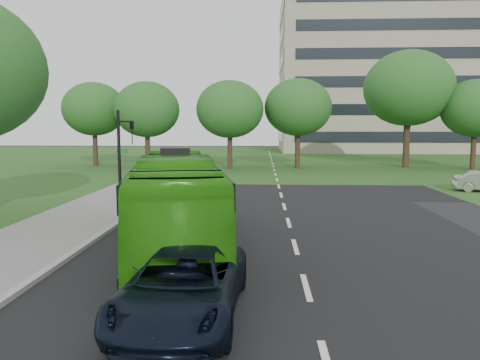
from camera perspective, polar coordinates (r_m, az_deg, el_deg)
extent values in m
plane|color=black|center=(18.04, 6.30, -6.53)|extent=(160.00, 160.00, 0.00)
cube|color=black|center=(37.78, 4.43, 0.37)|extent=(14.00, 120.00, 0.01)
cube|color=black|center=(31.82, 4.75, -0.79)|extent=(80.00, 12.00, 0.01)
cube|color=silver|center=(32.81, 4.69, -0.56)|extent=(0.15, 90.00, 0.01)
cube|color=gray|center=(14.45, -22.14, -10.00)|extent=(0.25, 60.00, 0.15)
cube|color=#204F1A|center=(62.68, 3.76, 2.84)|extent=(120.00, 60.00, 0.01)
cube|color=gray|center=(83.26, 19.28, 12.01)|extent=(40.00, 20.00, 25.00)
cube|color=black|center=(73.72, 21.54, 12.68)|extent=(36.80, 0.10, 23.00)
cube|color=black|center=(80.04, 5.04, 12.59)|extent=(0.10, 18.40, 23.00)
cylinder|color=black|center=(46.35, -11.18, 3.36)|extent=(0.48, 0.48, 3.17)
ellipsoid|color=#26541C|center=(46.31, -11.30, 8.43)|extent=(6.29, 6.29, 5.34)
cylinder|color=black|center=(44.79, -1.24, 3.34)|extent=(0.47, 0.47, 3.11)
ellipsoid|color=#26541C|center=(44.75, -1.25, 8.61)|extent=(6.40, 6.40, 5.44)
cylinder|color=black|center=(46.34, 7.02, 3.52)|extent=(0.50, 0.50, 3.30)
ellipsoid|color=#26541C|center=(46.31, 7.10, 8.80)|extent=(6.55, 6.55, 5.57)
cylinder|color=black|center=(49.28, 19.61, 3.96)|extent=(0.65, 0.65, 4.31)
ellipsoid|color=#26541C|center=(49.38, 19.86, 10.49)|extent=(8.67, 8.67, 7.37)
cylinder|color=black|center=(49.49, 26.54, 3.02)|extent=(0.48, 0.48, 3.22)
ellipsoid|color=#26541C|center=(49.45, 26.78, 7.82)|extent=(6.34, 6.34, 5.39)
cylinder|color=black|center=(50.57, -17.21, 3.51)|extent=(0.49, 0.49, 3.27)
ellipsoid|color=#26541C|center=(50.54, -17.38, 8.26)|extent=(6.40, 6.40, 5.44)
imported|color=#2B8D11|center=(16.03, -7.81, -2.54)|extent=(4.69, 11.48, 3.12)
imported|color=black|center=(10.25, -6.93, -12.62)|extent=(2.58, 5.25, 1.43)
cylinder|color=black|center=(20.53, -14.48, 1.61)|extent=(0.13, 0.13, 4.75)
cylinder|color=black|center=(20.36, -13.73, 6.95)|extent=(0.67, 0.08, 0.08)
imported|color=black|center=(20.30, -13.05, 5.62)|extent=(0.16, 0.19, 0.95)
cube|color=#195926|center=(20.44, -14.15, 3.47)|extent=(0.48, 0.04, 0.17)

